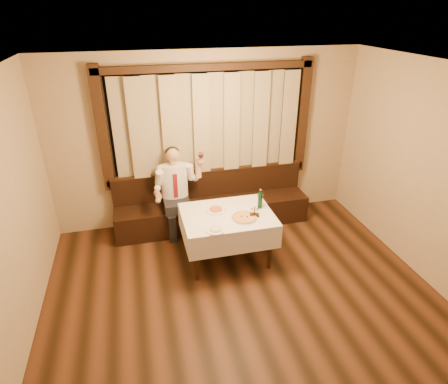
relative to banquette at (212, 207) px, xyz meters
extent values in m
cube|color=black|center=(0.00, -2.72, -0.32)|extent=(5.00, 6.00, 0.01)
cube|color=silver|center=(0.00, -2.72, 2.49)|extent=(5.00, 6.00, 0.01)
cube|color=tan|center=(0.00, 0.28, 1.09)|extent=(5.00, 0.01, 2.80)
cube|color=black|center=(0.00, 0.26, 1.39)|extent=(3.00, 0.02, 1.60)
cube|color=orange|center=(-0.70, 0.25, 1.09)|extent=(0.50, 0.01, 0.40)
cube|color=black|center=(0.00, 0.22, 0.54)|extent=(3.30, 0.12, 0.10)
cube|color=black|center=(0.00, 0.22, 2.24)|extent=(3.30, 0.12, 0.10)
cube|color=black|center=(-1.60, 0.22, 1.39)|extent=(0.16, 0.12, 1.90)
cube|color=black|center=(1.60, 0.22, 1.39)|extent=(0.16, 0.12, 1.90)
cube|color=#837354|center=(0.00, 0.16, 1.39)|extent=(2.90, 0.08, 1.55)
cube|color=black|center=(0.00, -0.04, -0.09)|extent=(3.20, 0.60, 0.45)
cube|color=black|center=(0.00, 0.20, 0.36)|extent=(3.20, 0.12, 0.45)
cube|color=black|center=(0.00, 0.20, 0.61)|extent=(3.20, 0.14, 0.04)
cylinder|color=black|center=(-0.52, -1.39, 0.04)|extent=(0.06, 0.06, 0.71)
cylinder|color=black|center=(0.52, -1.39, 0.04)|extent=(0.06, 0.06, 0.71)
cylinder|color=black|center=(-0.52, -0.65, 0.04)|extent=(0.06, 0.06, 0.71)
cylinder|color=black|center=(0.52, -0.65, 0.04)|extent=(0.06, 0.06, 0.71)
cube|color=black|center=(0.00, -1.02, 0.42)|extent=(1.20, 0.90, 0.04)
cube|color=white|center=(0.00, -1.02, 0.44)|extent=(1.26, 0.96, 0.01)
cube|color=white|center=(0.00, -1.50, 0.27)|extent=(1.26, 0.01, 0.35)
cube|color=white|center=(0.00, -0.54, 0.27)|extent=(1.26, 0.01, 0.35)
cube|color=white|center=(-0.63, -1.02, 0.27)|extent=(0.01, 0.96, 0.35)
cube|color=white|center=(0.63, -1.02, 0.27)|extent=(0.01, 0.96, 0.35)
cylinder|color=white|center=(0.19, -1.20, 0.45)|extent=(0.36, 0.36, 0.01)
cylinder|color=#C95F1E|center=(0.19, -1.20, 0.46)|extent=(0.33, 0.33, 0.01)
torus|color=tan|center=(0.19, -1.20, 0.47)|extent=(0.34, 0.34, 0.03)
sphere|color=black|center=(0.16, -1.18, 0.47)|extent=(0.02, 0.02, 0.02)
sphere|color=black|center=(0.23, -1.21, 0.47)|extent=(0.02, 0.02, 0.02)
cylinder|color=white|center=(-0.14, -0.89, 0.45)|extent=(0.29, 0.29, 0.02)
ellipsoid|color=#C03A1E|center=(-0.14, -0.89, 0.50)|extent=(0.18, 0.18, 0.08)
cylinder|color=white|center=(-0.26, -1.40, 0.45)|extent=(0.25, 0.25, 0.02)
ellipsoid|color=beige|center=(-0.26, -1.40, 0.50)|extent=(0.16, 0.16, 0.07)
cylinder|color=#0E4524|center=(0.49, -0.97, 0.57)|extent=(0.06, 0.06, 0.24)
cylinder|color=#0E4524|center=(0.49, -0.97, 0.70)|extent=(0.03, 0.03, 0.06)
cylinder|color=silver|center=(0.49, -0.97, 0.74)|extent=(0.03, 0.03, 0.01)
cylinder|color=white|center=(0.51, -0.92, 0.45)|extent=(0.07, 0.07, 0.01)
cylinder|color=white|center=(0.51, -0.92, 0.51)|extent=(0.01, 0.01, 0.11)
ellipsoid|color=white|center=(0.51, -0.92, 0.61)|extent=(0.08, 0.08, 0.10)
cube|color=black|center=(0.34, -1.18, 0.47)|extent=(0.14, 0.10, 0.04)
cube|color=black|center=(0.34, -1.18, 0.54)|extent=(0.04, 0.07, 0.10)
cylinder|color=white|center=(0.31, -1.17, 0.51)|extent=(0.03, 0.03, 0.07)
cylinder|color=silver|center=(0.31, -1.17, 0.56)|extent=(0.04, 0.04, 0.01)
cylinder|color=white|center=(0.38, -1.19, 0.51)|extent=(0.03, 0.03, 0.07)
cylinder|color=silver|center=(0.38, -1.19, 0.56)|extent=(0.04, 0.04, 0.01)
cube|color=black|center=(-0.61, -0.16, 0.22)|extent=(0.40, 0.45, 0.16)
cube|color=black|center=(-0.72, -0.38, -0.09)|extent=(0.11, 0.12, 0.45)
cube|color=black|center=(-0.50, -0.38, -0.09)|extent=(0.11, 0.12, 0.45)
ellipsoid|color=white|center=(-0.61, -0.01, 0.57)|extent=(0.42, 0.26, 0.54)
cube|color=maroon|center=(-0.61, -0.15, 0.54)|extent=(0.07, 0.01, 0.40)
cylinder|color=tan|center=(-0.61, -0.01, 0.88)|extent=(0.10, 0.10, 0.08)
sphere|color=tan|center=(-0.61, -0.01, 1.01)|extent=(0.21, 0.21, 0.21)
ellipsoid|color=black|center=(-0.61, 0.02, 1.04)|extent=(0.22, 0.22, 0.16)
sphere|color=white|center=(-0.81, -0.01, 0.79)|extent=(0.13, 0.13, 0.13)
sphere|color=white|center=(-0.41, -0.01, 0.79)|extent=(0.13, 0.13, 0.13)
sphere|color=tan|center=(-0.91, -0.42, 0.46)|extent=(0.08, 0.08, 0.08)
sphere|color=tan|center=(-0.21, -0.18, 0.92)|extent=(0.10, 0.10, 0.10)
cylinder|color=white|center=(-0.21, -0.21, 0.96)|extent=(0.01, 0.01, 0.11)
ellipsoid|color=white|center=(-0.21, -0.21, 1.05)|extent=(0.08, 0.08, 0.10)
ellipsoid|color=#4C070F|center=(-0.21, -0.21, 1.03)|extent=(0.07, 0.07, 0.06)
camera|label=1|loc=(-1.14, -5.40, 3.07)|focal=30.00mm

